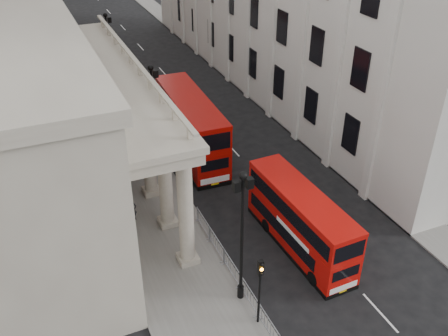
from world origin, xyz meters
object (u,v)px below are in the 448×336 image
(lamp_post_north, at_px, (109,48))
(pedestrian_a, at_px, (133,210))
(bus_near, at_px, (300,219))
(pedestrian_c, at_px, (128,162))
(pedestrian_b, at_px, (119,195))
(bus_far, at_px, (191,125))
(lamp_post_mid, at_px, (154,109))
(lamp_post_south, at_px, (242,230))
(traffic_light, at_px, (260,281))

(lamp_post_north, relative_size, pedestrian_a, 5.13)
(bus_near, bearing_deg, pedestrian_c, 118.74)
(bus_near, bearing_deg, pedestrian_b, 134.99)
(bus_near, height_order, bus_far, bus_far)
(lamp_post_north, relative_size, bus_far, 0.71)
(lamp_post_north, distance_m, pedestrian_a, 23.31)
(pedestrian_a, bearing_deg, pedestrian_b, 94.65)
(lamp_post_mid, xyz_separation_m, bus_far, (3.17, 0.67, -2.31))
(lamp_post_north, xyz_separation_m, pedestrian_b, (-4.19, -20.54, -3.99))
(pedestrian_a, bearing_deg, bus_near, -43.50)
(pedestrian_a, xyz_separation_m, pedestrian_b, (-0.43, 2.11, -0.01))
(pedestrian_b, bearing_deg, lamp_post_south, 105.74)
(traffic_light, bearing_deg, pedestrian_a, 108.76)
(pedestrian_b, bearing_deg, bus_near, 132.68)
(lamp_post_north, relative_size, traffic_light, 1.93)
(bus_near, xyz_separation_m, bus_far, (-2.11, 14.03, 0.47))
(lamp_post_south, bearing_deg, traffic_light, -87.16)
(lamp_post_south, relative_size, pedestrian_c, 4.90)
(bus_near, relative_size, pedestrian_c, 5.63)
(lamp_post_north, xyz_separation_m, pedestrian_a, (-3.76, -22.65, -3.98))
(bus_near, relative_size, bus_far, 0.82)
(traffic_light, height_order, bus_far, bus_far)
(traffic_light, bearing_deg, bus_near, 41.95)
(bus_near, xyz_separation_m, pedestrian_a, (-9.04, 6.71, -1.21))
(lamp_post_south, distance_m, pedestrian_c, 16.40)
(lamp_post_mid, height_order, lamp_post_north, same)
(bus_far, relative_size, pedestrian_b, 7.30)
(traffic_light, relative_size, bus_near, 0.45)
(bus_near, xyz_separation_m, pedestrian_c, (-7.79, 13.08, -1.17))
(pedestrian_a, bearing_deg, bus_far, 39.66)
(lamp_post_south, xyz_separation_m, pedestrian_c, (-2.51, 15.71, -3.94))
(bus_near, bearing_deg, lamp_post_north, 98.15)
(bus_near, bearing_deg, bus_far, 96.50)
(lamp_post_mid, bearing_deg, traffic_light, -89.68)
(pedestrian_b, bearing_deg, traffic_light, 103.31)
(traffic_light, xyz_separation_m, pedestrian_c, (-2.61, 17.73, -2.14))
(lamp_post_north, distance_m, pedestrian_c, 16.94)
(lamp_post_north, height_order, bus_far, lamp_post_north)
(lamp_post_south, xyz_separation_m, lamp_post_mid, (0.00, 16.00, 0.00))
(bus_near, bearing_deg, lamp_post_south, -155.50)
(lamp_post_mid, bearing_deg, bus_far, 11.93)
(bus_far, bearing_deg, lamp_post_mid, -165.86)
(pedestrian_a, bearing_deg, pedestrian_c, 72.01)
(traffic_light, distance_m, bus_near, 7.03)
(bus_far, distance_m, pedestrian_b, 9.18)
(bus_far, bearing_deg, traffic_light, -97.12)
(lamp_post_north, bearing_deg, pedestrian_b, -101.53)
(lamp_post_mid, relative_size, bus_near, 0.87)
(pedestrian_a, bearing_deg, lamp_post_north, 73.67)
(pedestrian_a, height_order, pedestrian_b, pedestrian_a)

